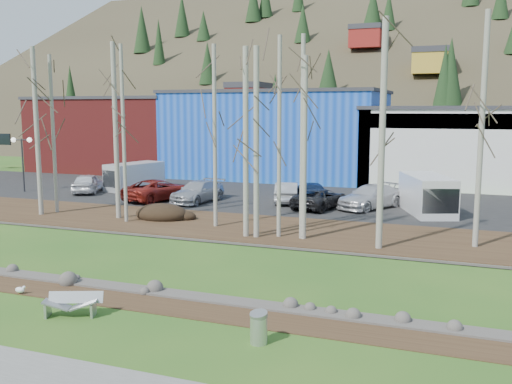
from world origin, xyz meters
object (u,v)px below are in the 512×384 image
at_px(litter_bin, 259,329).
at_px(car_1, 158,190).
at_px(street_lamp, 22,149).
at_px(car_5, 320,198).
at_px(seagull, 20,290).
at_px(car_6, 370,197).
at_px(car_4, 287,192).
at_px(van_white, 428,195).
at_px(car_0, 88,183).
at_px(car_3, 313,194).
at_px(car_2, 198,192).
at_px(van_grey, 133,176).
at_px(bench_damaged, 72,304).

height_order(litter_bin, car_1, car_1).
height_order(street_lamp, car_5, street_lamp).
bearing_deg(seagull, car_6, 49.30).
bearing_deg(litter_bin, street_lamp, 142.88).
distance_m(car_4, car_5, 3.16).
relative_size(car_4, van_white, 0.75).
height_order(car_0, car_3, car_3).
bearing_deg(car_5, car_2, 17.41).
distance_m(car_3, van_grey, 15.59).
distance_m(car_1, car_5, 11.62).
xyz_separation_m(litter_bin, street_lamp, (-27.25, 20.62, 3.04)).
distance_m(car_2, car_6, 11.80).
bearing_deg(bench_damaged, car_0, 104.14).
bearing_deg(car_5, car_1, 18.53).
xyz_separation_m(bench_damaged, street_lamp, (-20.91, 20.68, 3.08)).
bearing_deg(car_6, van_grey, -158.24).
bearing_deg(van_white, car_2, 162.88).
distance_m(bench_damaged, car_6, 23.37).
xyz_separation_m(street_lamp, car_2, (14.97, 0.28, -2.60)).
height_order(bench_damaged, car_5, car_5).
bearing_deg(car_0, car_5, 155.95).
height_order(car_2, car_4, car_2).
height_order(litter_bin, seagull, litter_bin).
relative_size(car_2, van_grey, 0.96).
height_order(seagull, car_6, car_6).
xyz_separation_m(car_6, van_white, (3.65, -0.75, 0.41)).
distance_m(car_6, van_white, 3.74).
distance_m(bench_damaged, car_1, 22.42).
xyz_separation_m(seagull, car_6, (8.85, 21.56, 0.72)).
height_order(car_4, car_5, car_4).
relative_size(seagull, car_0, 0.10).
xyz_separation_m(car_6, van_grey, (-19.28, 2.00, 0.30)).
xyz_separation_m(car_2, car_6, (11.68, 1.69, 0.03)).
xyz_separation_m(car_5, car_6, (3.03, 1.25, 0.10)).
xyz_separation_m(street_lamp, car_1, (12.03, -0.10, -2.58)).
bearing_deg(car_1, street_lamp, 13.49).
distance_m(car_0, van_grey, 3.54).
bearing_deg(van_grey, car_5, 3.23).
bearing_deg(car_2, van_grey, 159.70).
distance_m(bench_damaged, car_5, 21.57).
relative_size(car_6, van_white, 0.90).
bearing_deg(street_lamp, litter_bin, -57.24).
height_order(litter_bin, van_white, van_white).
height_order(litter_bin, car_4, car_4).
bearing_deg(car_3, street_lamp, 158.19).
height_order(car_0, van_white, van_white).
bearing_deg(car_1, car_0, 2.52).
distance_m(car_0, car_2, 9.98).
height_order(seagull, car_2, car_2).
distance_m(car_5, car_6, 3.28).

